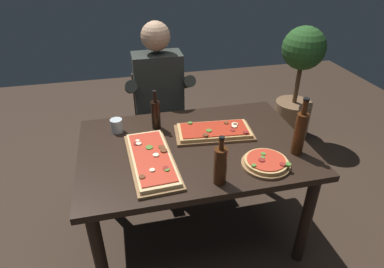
# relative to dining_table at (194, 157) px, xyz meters

# --- Properties ---
(ground_plane) EXTENTS (6.40, 6.40, 0.00)m
(ground_plane) POSITION_rel_dining_table_xyz_m (0.00, 0.00, -0.64)
(ground_plane) COLOR #38281E
(dining_table) EXTENTS (1.40, 0.96, 0.74)m
(dining_table) POSITION_rel_dining_table_xyz_m (0.00, 0.00, 0.00)
(dining_table) COLOR black
(dining_table) RESTS_ON ground_plane
(pizza_rectangular_front) EXTENTS (0.53, 0.30, 0.05)m
(pizza_rectangular_front) POSITION_rel_dining_table_xyz_m (0.16, 0.10, 0.12)
(pizza_rectangular_front) COLOR brown
(pizza_rectangular_front) RESTS_ON dining_table
(pizza_rectangular_left) EXTENTS (0.28, 0.62, 0.05)m
(pizza_rectangular_left) POSITION_rel_dining_table_xyz_m (-0.28, -0.12, 0.12)
(pizza_rectangular_left) COLOR olive
(pizza_rectangular_left) RESTS_ON dining_table
(pizza_round_far) EXTENTS (0.28, 0.28, 0.05)m
(pizza_round_far) POSITION_rel_dining_table_xyz_m (0.35, -0.30, 0.11)
(pizza_round_far) COLOR olive
(pizza_round_far) RESTS_ON dining_table
(wine_bottle_dark) EXTENTS (0.07, 0.07, 0.36)m
(wine_bottle_dark) POSITION_rel_dining_table_xyz_m (0.58, -0.22, 0.24)
(wine_bottle_dark) COLOR #47230F
(wine_bottle_dark) RESTS_ON dining_table
(oil_bottle_amber) EXTENTS (0.06, 0.06, 0.27)m
(oil_bottle_amber) POSITION_rel_dining_table_xyz_m (-0.20, 0.26, 0.20)
(oil_bottle_amber) COLOR black
(oil_bottle_amber) RESTS_ON dining_table
(vinegar_bottle_green) EXTENTS (0.07, 0.07, 0.28)m
(vinegar_bottle_green) POSITION_rel_dining_table_xyz_m (0.05, -0.38, 0.21)
(vinegar_bottle_green) COLOR #47230F
(vinegar_bottle_green) RESTS_ON dining_table
(tumbler_near_camera) EXTENTS (0.08, 0.08, 0.09)m
(tumbler_near_camera) POSITION_rel_dining_table_xyz_m (-0.46, 0.28, 0.14)
(tumbler_near_camera) COLOR silver
(tumbler_near_camera) RESTS_ON dining_table
(diner_chair) EXTENTS (0.44, 0.44, 0.87)m
(diner_chair) POSITION_rel_dining_table_xyz_m (-0.11, 0.86, -0.16)
(diner_chair) COLOR #3D2B1E
(diner_chair) RESTS_ON ground_plane
(seated_diner) EXTENTS (0.53, 0.41, 1.33)m
(seated_diner) POSITION_rel_dining_table_xyz_m (-0.11, 0.74, 0.10)
(seated_diner) COLOR #23232D
(seated_diner) RESTS_ON ground_plane
(potted_plant_corner) EXTENTS (0.41, 0.41, 1.15)m
(potted_plant_corner) POSITION_rel_dining_table_xyz_m (1.33, 1.08, -0.02)
(potted_plant_corner) COLOR #846042
(potted_plant_corner) RESTS_ON ground_plane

